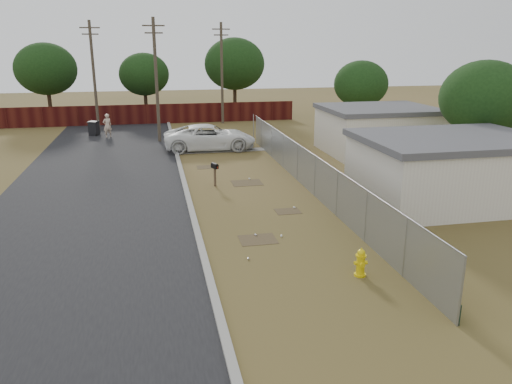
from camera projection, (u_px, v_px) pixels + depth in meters
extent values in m
plane|color=brown|center=(252.00, 200.00, 23.82)|extent=(120.00, 120.00, 0.00)
cube|color=black|center=(104.00, 168.00, 29.86)|extent=(9.00, 60.00, 0.02)
cube|color=gray|center=(179.00, 164.00, 30.72)|extent=(0.25, 60.00, 0.12)
cube|color=gray|center=(220.00, 151.00, 34.61)|extent=(6.20, 1.00, 0.03)
cylinder|color=gray|center=(461.00, 292.00, 12.89)|extent=(0.06, 0.06, 2.00)
cylinder|color=gray|center=(405.00, 247.00, 15.70)|extent=(0.06, 0.06, 2.00)
cylinder|color=gray|center=(366.00, 216.00, 18.52)|extent=(0.06, 0.06, 2.00)
cylinder|color=gray|center=(337.00, 194.00, 21.33)|extent=(0.06, 0.06, 2.00)
cylinder|color=gray|center=(315.00, 176.00, 24.14)|extent=(0.06, 0.06, 2.00)
cylinder|color=gray|center=(298.00, 162.00, 26.96)|extent=(0.06, 0.06, 2.00)
cylinder|color=gray|center=(283.00, 151.00, 29.77)|extent=(0.06, 0.06, 2.00)
cylinder|color=gray|center=(272.00, 142.00, 32.59)|extent=(0.06, 0.06, 2.00)
cylinder|color=gray|center=(262.00, 134.00, 35.40)|extent=(0.06, 0.06, 2.00)
cylinder|color=gray|center=(253.00, 127.00, 38.22)|extent=(0.06, 0.06, 2.00)
cylinder|color=gray|center=(309.00, 152.00, 24.80)|extent=(0.04, 26.00, 0.04)
cube|color=gray|center=(309.00, 171.00, 25.08)|extent=(0.01, 26.00, 2.00)
cube|color=black|center=(310.00, 185.00, 25.29)|extent=(0.03, 26.00, 0.60)
cube|color=#41130E|center=(135.00, 115.00, 45.85)|extent=(30.00, 0.12, 1.80)
cylinder|color=#4E4334|center=(156.00, 81.00, 36.77)|extent=(0.24, 0.24, 9.00)
cube|color=#4E4334|center=(153.00, 26.00, 35.65)|extent=(1.60, 0.10, 0.10)
cube|color=#4E4334|center=(154.00, 33.00, 35.79)|extent=(1.30, 0.10, 0.10)
cylinder|color=#4E4334|center=(94.00, 77.00, 41.42)|extent=(0.24, 0.24, 9.00)
cube|color=#4E4334|center=(90.00, 28.00, 40.30)|extent=(1.60, 0.10, 0.10)
cube|color=#4E4334|center=(90.00, 34.00, 40.44)|extent=(1.30, 0.10, 0.10)
cylinder|color=#4E4334|center=(222.00, 74.00, 45.44)|extent=(0.24, 0.24, 9.00)
cube|color=#4E4334|center=(221.00, 29.00, 44.33)|extent=(1.60, 0.10, 0.10)
cube|color=#4E4334|center=(221.00, 35.00, 44.47)|extent=(1.30, 0.10, 0.10)
cube|color=silver|center=(449.00, 172.00, 23.31)|extent=(8.00, 6.00, 2.80)
cube|color=#4B4A4F|center=(453.00, 139.00, 22.87)|extent=(8.32, 6.24, 0.30)
cube|color=silver|center=(377.00, 132.00, 33.92)|extent=(7.00, 6.00, 2.80)
cube|color=#4B4A4F|center=(379.00, 109.00, 33.48)|extent=(7.28, 6.24, 0.30)
cylinder|color=#342517|center=(50.00, 103.00, 47.82)|extent=(0.36, 0.36, 3.30)
ellipsoid|color=black|center=(46.00, 69.00, 46.90)|extent=(5.70, 5.70, 4.84)
cylinder|color=#342517|center=(146.00, 102.00, 50.58)|extent=(0.36, 0.36, 2.86)
ellipsoid|color=black|center=(144.00, 74.00, 49.78)|extent=(4.94, 4.94, 4.20)
cylinder|color=#342517|center=(235.00, 98.00, 51.31)|extent=(0.36, 0.36, 3.52)
ellipsoid|color=black|center=(234.00, 64.00, 50.33)|extent=(6.08, 6.08, 5.17)
cylinder|color=#342517|center=(359.00, 114.00, 42.88)|extent=(0.36, 0.36, 2.64)
ellipsoid|color=black|center=(361.00, 84.00, 42.14)|extent=(4.56, 4.56, 3.88)
cylinder|color=#342517|center=(478.00, 146.00, 28.97)|extent=(0.36, 0.36, 2.86)
ellipsoid|color=black|center=(484.00, 98.00, 28.17)|extent=(4.94, 4.94, 4.20)
cylinder|color=yellow|center=(360.00, 275.00, 16.03)|extent=(0.41, 0.41, 0.07)
cylinder|color=yellow|center=(360.00, 265.00, 15.94)|extent=(0.29, 0.29, 0.65)
cylinder|color=yellow|center=(361.00, 256.00, 15.84)|extent=(0.38, 0.38, 0.06)
sphere|color=yellow|center=(361.00, 253.00, 15.82)|extent=(0.28, 0.28, 0.26)
cylinder|color=yellow|center=(362.00, 249.00, 15.78)|extent=(0.05, 0.05, 0.07)
cylinder|color=yellow|center=(356.00, 263.00, 15.89)|extent=(0.12, 0.13, 0.12)
cylinder|color=yellow|center=(365.00, 263.00, 15.93)|extent=(0.12, 0.13, 0.12)
cylinder|color=yellow|center=(362.00, 265.00, 15.76)|extent=(0.17, 0.15, 0.16)
cube|color=brown|center=(215.00, 177.00, 25.96)|extent=(0.12, 0.12, 1.02)
cube|color=black|center=(215.00, 167.00, 25.81)|extent=(0.37, 0.52, 0.18)
cylinder|color=black|center=(215.00, 165.00, 25.78)|extent=(0.37, 0.52, 0.18)
cube|color=#B5200C|center=(217.00, 168.00, 25.60)|extent=(0.04, 0.05, 0.10)
imported|color=white|center=(210.00, 137.00, 34.84)|extent=(6.42, 3.07, 1.77)
imported|color=beige|center=(107.00, 126.00, 39.38)|extent=(0.81, 0.70, 1.89)
cube|color=black|center=(94.00, 129.00, 40.37)|extent=(0.87, 0.87, 1.08)
cube|color=black|center=(93.00, 122.00, 40.21)|extent=(0.96, 0.96, 0.09)
cylinder|color=black|center=(96.00, 135.00, 40.12)|extent=(0.13, 0.23, 0.23)
cylinder|color=silver|center=(281.00, 236.00, 19.25)|extent=(0.10, 0.12, 0.07)
cylinder|color=#B1B1B6|center=(256.00, 235.00, 19.34)|extent=(0.11, 0.12, 0.07)
cylinder|color=silver|center=(294.00, 207.00, 22.59)|extent=(0.11, 0.12, 0.07)
cylinder|color=#B1B1B6|center=(248.00, 259.00, 17.20)|extent=(0.08, 0.10, 0.07)
cylinder|color=silver|center=(249.00, 179.00, 27.42)|extent=(0.12, 0.12, 0.07)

